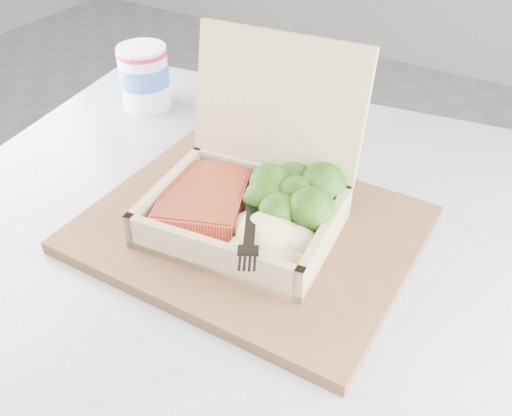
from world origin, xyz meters
The scene contains 10 objects.
floor centered at (0.00, 0.00, 0.00)m, with size 4.00×4.00×0.00m, color #9D9CA2.
cafe_table centered at (0.56, -0.30, 0.55)m, with size 0.93×0.93×0.74m.
serving_tray centered at (0.57, -0.28, 0.74)m, with size 0.37×0.30×0.02m, color brown.
takeout_container centered at (0.57, -0.26, 0.80)m, with size 0.23×0.22×0.20m.
salmon_fillet centered at (0.51, -0.29, 0.78)m, with size 0.09×0.12×0.03m, color #E44D2C.
broccoli_pile centered at (0.61, -0.25, 0.78)m, with size 0.12×0.12×0.04m, color #366E18, non-canonical shape.
mashed_potatoes centered at (0.61, -0.31, 0.78)m, with size 0.11×0.09×0.04m, color #F8EAA0.
plastic_fork centered at (0.59, -0.30, 0.79)m, with size 0.09×0.14×0.02m.
paper_cup centered at (0.25, -0.09, 0.79)m, with size 0.08×0.08×0.10m.
receipt centered at (0.56, -0.08, 0.74)m, with size 0.08×0.15×0.00m, color white.
Camera 1 is at (0.85, -0.72, 1.18)m, focal length 40.00 mm.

